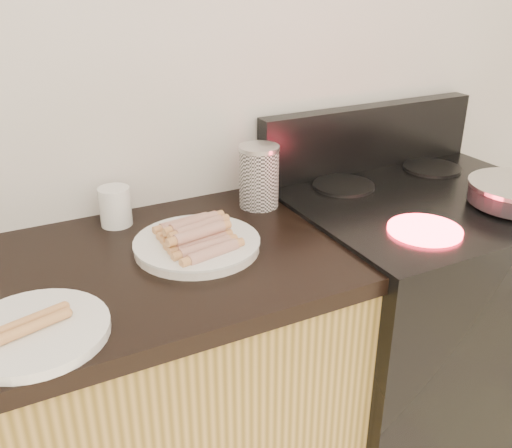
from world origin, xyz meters
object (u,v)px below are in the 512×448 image
mug (115,206)px  side_plate (34,332)px  main_plate (197,246)px  canister (259,176)px  stove (410,331)px

mug → side_plate: bearing=-122.3°
main_plate → canister: 0.31m
stove → side_plate: 1.18m
main_plate → canister: canister is taller
main_plate → side_plate: (-0.39, -0.18, -0.00)m
side_plate → mug: (0.26, 0.41, 0.04)m
stove → mug: 0.99m
main_plate → side_plate: same height
side_plate → canister: bearing=28.8°
stove → mug: size_ratio=9.15×
stove → canister: 0.71m
main_plate → canister: bearing=33.8°
main_plate → side_plate: bearing=-154.8°
stove → mug: (-0.82, 0.24, 0.49)m
side_plate → mug: size_ratio=2.69×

